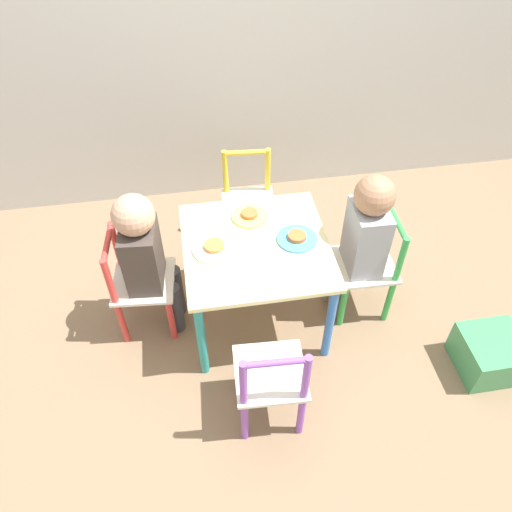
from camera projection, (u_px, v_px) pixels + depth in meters
name	position (u px, v px, depth m)	size (l,w,h in m)	color
ground_plane	(256.00, 314.00, 2.36)	(6.00, 6.00, 0.00)	#7F664C
kids_table	(256.00, 256.00, 2.08)	(0.59, 0.59, 0.46)	beige
chair_green	(369.00, 267.00, 2.23)	(0.27, 0.27, 0.52)	silver
chair_red	(139.00, 284.00, 2.15)	(0.28, 0.28, 0.52)	silver
chair_yellow	(248.00, 204.00, 2.53)	(0.28, 0.28, 0.52)	silver
chair_purple	(271.00, 381.00, 1.83)	(0.27, 0.27, 0.52)	silver
child_right	(362.00, 236.00, 2.08)	(0.22, 0.20, 0.75)	#7A6B5B
child_left	(146.00, 253.00, 2.02)	(0.22, 0.21, 0.73)	#38383D
plate_right	(297.00, 238.00, 2.04)	(0.17, 0.17, 0.03)	#4C9EE0
plate_left	(214.00, 247.00, 2.01)	(0.18, 0.18, 0.03)	white
plate_back	(250.00, 215.00, 2.14)	(0.16, 0.16, 0.03)	#EADB66
storage_bin	(489.00, 354.00, 2.10)	(0.25, 0.25, 0.18)	#3D8E56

